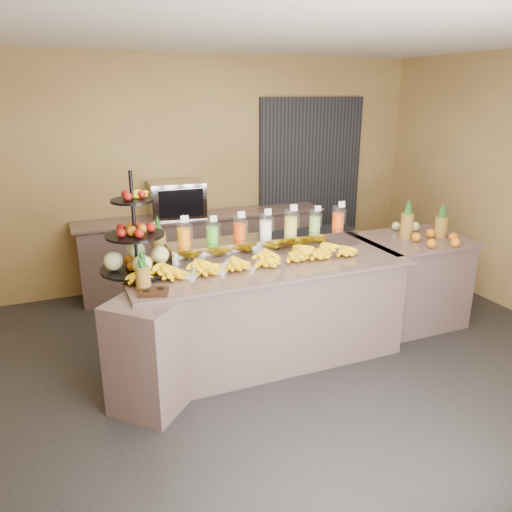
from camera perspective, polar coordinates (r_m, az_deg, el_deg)
ground at (r=4.57m, az=2.62°, el=-12.91°), size 6.00×6.00×0.00m
room_envelope at (r=4.73m, az=0.95°, el=12.34°), size 6.04×5.02×2.82m
buffet_counter at (r=4.52m, az=-0.03°, el=-6.57°), size 2.75×1.25×0.93m
right_counter at (r=5.52m, az=17.11°, el=-2.67°), size 1.08×0.88×0.93m
back_ledge at (r=6.31m, az=-5.96°, el=0.67°), size 3.10×0.55×0.93m
pitcher_tray at (r=4.69m, az=1.09°, el=1.41°), size 1.85×0.30×0.15m
juice_pitcher_orange_a at (r=4.40m, az=-8.26°, el=2.44°), size 0.12×0.12×0.29m
juice_pitcher_green at (r=4.47m, az=-5.03°, el=2.69°), size 0.11×0.11×0.26m
juice_pitcher_orange_b at (r=4.55m, az=-1.90°, el=3.10°), size 0.12×0.12×0.28m
juice_pitcher_milk at (r=4.64m, az=1.11°, el=3.42°), size 0.12×0.12×0.28m
juice_pitcher_lemon at (r=4.75m, az=3.99°, el=3.80°), size 0.12×0.13×0.30m
juice_pitcher_lime at (r=4.87m, az=6.74°, el=3.94°), size 0.11×0.11×0.27m
juice_pitcher_orange_c at (r=4.99m, az=9.36°, el=4.28°), size 0.12×0.12×0.29m
banana_heap at (r=4.29m, az=-0.80°, el=-0.17°), size 2.12×0.19×0.18m
fruit_stand at (r=4.19m, az=-13.02°, el=0.91°), size 0.66×0.66×0.85m
condiment_caddy at (r=3.80m, az=-11.60°, el=-4.02°), size 0.25×0.21×0.03m
pineapple_left_a at (r=3.85m, az=-12.81°, el=-2.08°), size 0.11×0.11×0.35m
pineapple_left_b at (r=4.54m, az=-11.06°, el=1.50°), size 0.13×0.13×0.41m
right_fruit_pile at (r=5.32m, az=19.15°, el=2.52°), size 0.48×0.46×0.26m
oven_warmer at (r=6.06m, az=-9.07°, el=6.41°), size 0.66×0.48×0.43m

